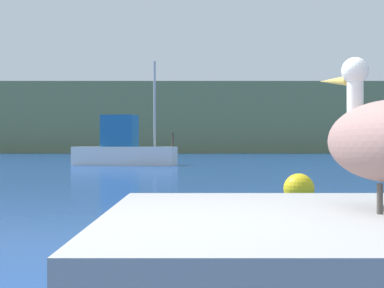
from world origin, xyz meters
TOP-DOWN VIEW (x-y plane):
  - hillside_backdrop at (0.00, 73.86)m, footprint 140.00×16.70m
  - fishing_boat_white at (-3.18, 27.34)m, footprint 5.27×2.30m
  - mooring_buoy at (2.11, 7.83)m, footprint 0.54×0.54m

SIDE VIEW (x-z plane):
  - mooring_buoy at x=2.11m, z-range 0.00..0.54m
  - fishing_boat_white at x=-3.18m, z-range -1.70..3.46m
  - hillside_backdrop at x=0.00m, z-range 0.00..8.26m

